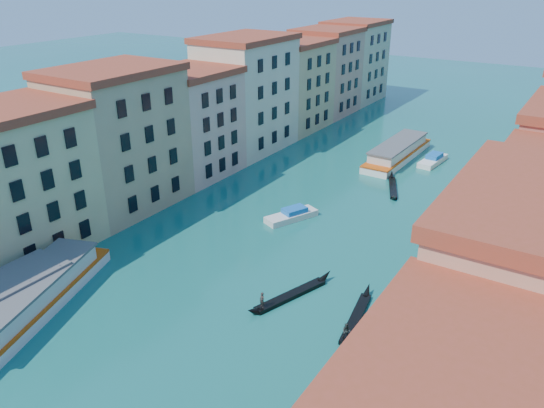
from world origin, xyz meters
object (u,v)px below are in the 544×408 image
(gondola_fore, at_px, (291,294))
(vaporetto_far, at_px, (398,151))
(gondola_right, at_px, (355,318))
(vaporetto_near, at_px, (30,299))

(gondola_fore, bearing_deg, vaporetto_far, 115.81)
(vaporetto_far, height_order, gondola_right, vaporetto_far)
(vaporetto_far, xyz_separation_m, gondola_right, (13.65, -48.99, -1.02))
(vaporetto_near, height_order, gondola_fore, vaporetto_near)
(vaporetto_near, distance_m, vaporetto_far, 66.77)
(vaporetto_near, bearing_deg, gondola_fore, 18.39)
(gondola_right, bearing_deg, vaporetto_near, -159.79)
(vaporetto_near, bearing_deg, vaporetto_far, 57.58)
(vaporetto_near, relative_size, vaporetto_far, 1.06)
(vaporetto_near, relative_size, gondola_fore, 1.99)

